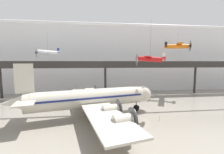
{
  "coord_description": "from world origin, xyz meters",
  "views": [
    {
      "loc": [
        -3.52,
        -24.52,
        10.38
      ],
      "look_at": [
        0.26,
        6.65,
        7.26
      ],
      "focal_mm": 24.0,
      "sensor_mm": 36.0,
      "label": 1
    }
  ],
  "objects_px": {
    "airliner_silver_main": "(89,99)",
    "suspended_plane_orange_highwing": "(178,46)",
    "suspended_plane_red_highwing": "(150,59)",
    "suspended_plane_white_twin": "(48,52)",
    "stanchion_barrier": "(159,120)"
  },
  "relations": [
    {
      "from": "suspended_plane_white_twin",
      "to": "suspended_plane_red_highwing",
      "type": "height_order",
      "value": "suspended_plane_white_twin"
    },
    {
      "from": "airliner_silver_main",
      "to": "suspended_plane_red_highwing",
      "type": "bearing_deg",
      "value": -14.83
    },
    {
      "from": "stanchion_barrier",
      "to": "airliner_silver_main",
      "type": "bearing_deg",
      "value": 163.23
    },
    {
      "from": "airliner_silver_main",
      "to": "suspended_plane_orange_highwing",
      "type": "distance_m",
      "value": 30.83
    },
    {
      "from": "suspended_plane_white_twin",
      "to": "suspended_plane_red_highwing",
      "type": "distance_m",
      "value": 28.33
    },
    {
      "from": "suspended_plane_orange_highwing",
      "to": "suspended_plane_white_twin",
      "type": "distance_m",
      "value": 36.95
    },
    {
      "from": "suspended_plane_orange_highwing",
      "to": "suspended_plane_white_twin",
      "type": "xyz_separation_m",
      "value": [
        -36.83,
        2.22,
        -1.91
      ]
    },
    {
      "from": "airliner_silver_main",
      "to": "suspended_plane_red_highwing",
      "type": "xyz_separation_m",
      "value": [
        11.75,
        -0.34,
        7.47
      ]
    },
    {
      "from": "stanchion_barrier",
      "to": "suspended_plane_white_twin",
      "type": "bearing_deg",
      "value": 141.06
    },
    {
      "from": "stanchion_barrier",
      "to": "suspended_plane_orange_highwing",
      "type": "bearing_deg",
      "value": 53.2
    },
    {
      "from": "suspended_plane_orange_highwing",
      "to": "stanchion_barrier",
      "type": "relative_size",
      "value": 7.9
    },
    {
      "from": "suspended_plane_red_highwing",
      "to": "stanchion_barrier",
      "type": "height_order",
      "value": "suspended_plane_red_highwing"
    },
    {
      "from": "suspended_plane_red_highwing",
      "to": "suspended_plane_white_twin",
      "type": "bearing_deg",
      "value": -8.59
    },
    {
      "from": "suspended_plane_white_twin",
      "to": "stanchion_barrier",
      "type": "distance_m",
      "value": 33.38
    },
    {
      "from": "airliner_silver_main",
      "to": "suspended_plane_orange_highwing",
      "type": "height_order",
      "value": "suspended_plane_orange_highwing"
    }
  ]
}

